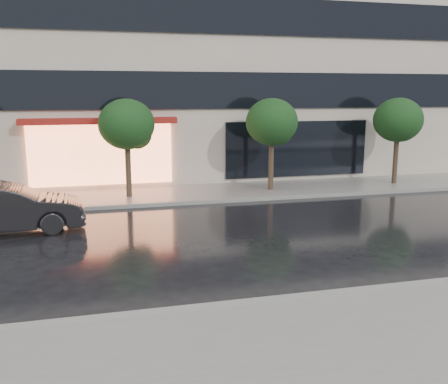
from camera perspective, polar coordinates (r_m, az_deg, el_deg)
name	(u,v)px	position (r m, az deg, el deg)	size (l,w,h in m)	color
ground	(294,283)	(11.56, 8.01, -10.23)	(120.00, 120.00, 0.00)	black
sidewalk_near	(370,351)	(8.90, 16.33, -17.09)	(60.00, 4.50, 0.12)	slate
sidewalk_far	(201,193)	(21.01, -2.62, -0.10)	(60.00, 3.50, 0.12)	slate
curb_near	(313,297)	(10.69, 10.09, -11.75)	(60.00, 0.25, 0.14)	gray
curb_far	(210,201)	(19.33, -1.56, -1.07)	(60.00, 0.25, 0.14)	gray
office_building	(170,1)	(28.59, -6.18, 20.90)	(30.00, 12.76, 18.00)	#C1B4A3
tree_mid_west	(128,126)	(20.02, -10.89, 7.41)	(2.20, 2.20, 3.99)	#33261C
tree_mid_east	(273,124)	(21.25, 5.61, 7.77)	(2.20, 2.20, 3.99)	#33261C
tree_far_east	(399,122)	(23.97, 19.35, 7.60)	(2.20, 2.20, 3.99)	#33261C
parked_car	(6,209)	(16.52, -23.67, -1.74)	(1.61, 4.61, 1.52)	black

